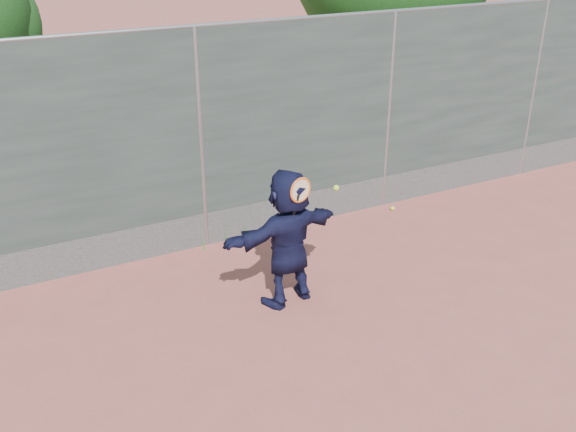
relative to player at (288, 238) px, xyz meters
name	(u,v)px	position (x,y,z in m)	size (l,w,h in m)	color
ground	(335,392)	(-0.36, -1.70, -0.84)	(80.00, 80.00, 0.00)	#9E4C42
player	(288,238)	(0.00, 0.00, 0.00)	(1.55, 0.49, 1.68)	#121433
ball_ground	(393,208)	(2.66, 1.54, -0.80)	(0.07, 0.07, 0.07)	#C1DD31
fence	(201,137)	(-0.36, 1.80, 0.74)	(20.00, 0.06, 3.03)	#38423D
swing_action	(304,191)	(0.09, -0.20, 0.64)	(0.64, 0.13, 0.51)	orange
weed_clump	(229,235)	(-0.06, 1.69, -0.70)	(0.68, 0.07, 0.30)	#387226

